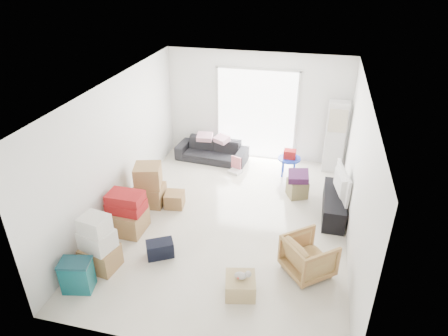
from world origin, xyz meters
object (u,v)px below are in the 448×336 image
Objects in this scene: tv_console at (334,205)px; kids_table at (289,157)px; wood_crate at (240,286)px; armchair at (309,255)px; storage_bins at (77,275)px; sofa at (212,147)px; ottoman at (297,188)px; ac_tower at (335,137)px; television at (336,192)px.

kids_table is (-1.04, 1.43, 0.24)m from tv_console.
armchair is at bearing 36.39° from wood_crate.
tv_console is 2.56× the size of storage_bins.
sofa reaches higher than kids_table.
wood_crate is (-0.63, -3.08, -0.04)m from ottoman.
tv_console is at bearing -88.51° from ac_tower.
television reaches higher than wood_crate.
ottoman is at bearing -30.73° from armchair.
ac_tower is 4.50× the size of ottoman.
television is 1.35× the size of armchair.
armchair reaches higher than kids_table.
tv_console is 0.78× the size of sofa.
wood_crate is at bearing -101.64° from ottoman.
wood_crate is at bearing -64.78° from sofa.
armchair is at bearing 19.49° from storage_bins.
ac_tower is 1.95m from television.
television reaches higher than ottoman.
sofa is 3.88× the size of wood_crate.
kids_table is (2.86, 4.48, 0.20)m from storage_bins.
tv_console is 1.42× the size of television.
armchair is (2.61, -3.59, 0.02)m from sofa.
television is at bearing 0.00° from tv_console.
wood_crate is (-1.35, -4.47, -0.72)m from ac_tower.
ac_tower is 1.71m from ottoman.
television is 1.87m from armchair.
armchair reaches higher than tv_console.
tv_console is at bearing -0.00° from television.
storage_bins reaches higher than wood_crate.
tv_console is at bearing 38.04° from storage_bins.
armchair is 1.89× the size of ottoman.
storage_bins is at bearing -95.63° from sofa.
armchair is at bearing -102.89° from tv_console.
storage_bins reaches higher than ottoman.
television is 0.55× the size of sofa.
ac_tower is at bearing 73.14° from wood_crate.
sofa is 3.26× the size of storage_bins.
kids_table is (-0.99, -0.49, -0.40)m from ac_tower.
tv_console reaches higher than ottoman.
tv_console is 4.95m from storage_bins.
wood_crate is (2.50, 0.50, -0.12)m from storage_bins.
kids_table is at bearing 84.83° from wood_crate.
television reaches higher than tv_console.
armchair is at bearing -81.44° from ottoman.
ac_tower is 3.18× the size of storage_bins.
ac_tower reaches higher than ottoman.
ottoman is at bearing -117.41° from ac_tower.
television is (0.00, 0.00, 0.30)m from tv_console.
kids_table is at bearing 24.52° from television.
television is 3.51m from sofa.
ac_tower is at bearing 26.32° from kids_table.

